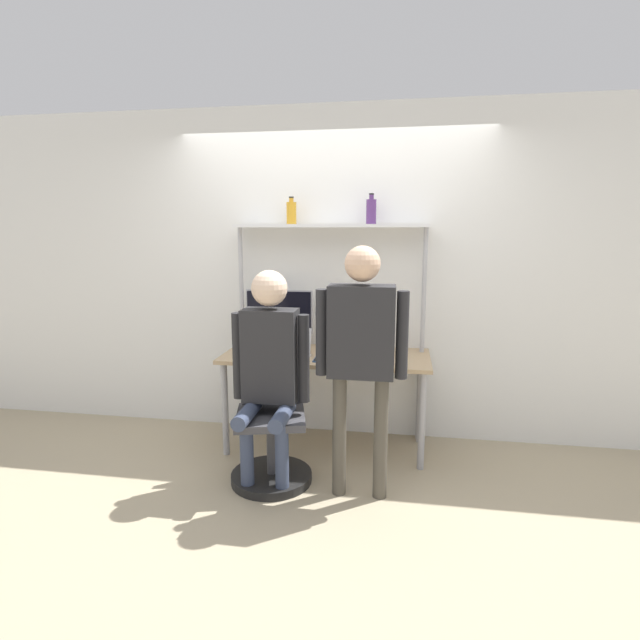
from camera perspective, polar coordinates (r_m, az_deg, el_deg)
ground_plane at (r=3.85m, az=-0.16°, el=-16.33°), size 12.00×12.00×0.00m
wall_back at (r=4.16m, az=1.47°, el=5.13°), size 8.00×0.06×2.70m
desk at (r=3.93m, az=0.69°, el=-5.17°), size 1.60×0.66×0.76m
shelf_unit at (r=3.99m, az=1.16°, el=6.47°), size 1.52×0.23×1.77m
monitor at (r=4.11m, az=-4.69°, el=0.53°), size 0.56×0.22×0.48m
laptop at (r=3.83m, az=-3.27°, el=-3.34°), size 0.29×0.22×0.21m
cell_phone at (r=3.74m, az=-0.16°, el=-4.52°), size 0.07×0.15×0.01m
office_chair at (r=3.57m, az=-5.61°, el=-13.36°), size 0.56×0.56×0.94m
person_seated at (r=3.34m, az=-5.82°, el=-4.54°), size 0.53×0.48×1.46m
person_standing at (r=3.12m, az=4.74°, el=-2.41°), size 0.58×0.22×1.63m
bottle_amber at (r=4.04m, az=-3.28°, el=12.16°), size 0.08×0.08×0.21m
bottle_purple at (r=3.95m, az=5.88°, el=12.28°), size 0.08×0.08×0.23m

